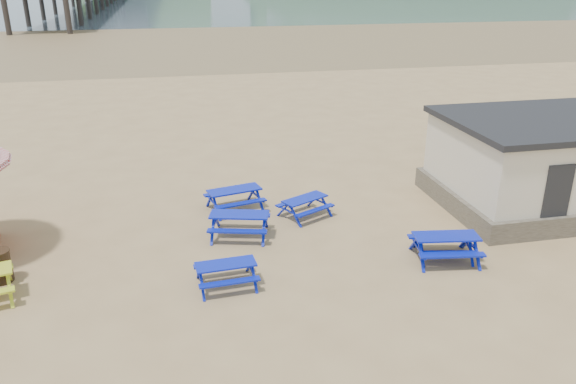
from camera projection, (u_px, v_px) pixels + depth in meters
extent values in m
plane|color=tan|center=(259.00, 243.00, 17.23)|extent=(400.00, 400.00, 0.00)
plane|color=olive|center=(184.00, 40.00, 67.20)|extent=(400.00, 400.00, 0.00)
cube|color=#0130A3|center=(239.00, 215.00, 17.41)|extent=(1.94, 1.15, 0.05)
cube|color=#0130A3|center=(242.00, 215.00, 18.08)|extent=(1.82, 0.72, 0.05)
cube|color=#0130A3|center=(237.00, 231.00, 16.96)|extent=(1.82, 0.72, 0.05)
cube|color=#0130A3|center=(234.00, 190.00, 19.36)|extent=(1.94, 1.11, 0.05)
cube|color=#0130A3|center=(229.00, 192.00, 19.97)|extent=(1.83, 0.66, 0.05)
cube|color=#0130A3|center=(241.00, 204.00, 18.95)|extent=(1.83, 0.66, 0.05)
cube|color=#0130A3|center=(305.00, 199.00, 18.87)|extent=(1.69, 1.27, 0.04)
cube|color=#0130A3|center=(295.00, 201.00, 19.34)|extent=(1.51, 0.92, 0.04)
cube|color=#0130A3|center=(315.00, 210.00, 18.58)|extent=(1.51, 0.92, 0.04)
cube|color=#0130A3|center=(226.00, 264.00, 14.67)|extent=(1.62, 0.72, 0.04)
cube|color=#0130A3|center=(223.00, 263.00, 15.23)|extent=(1.59, 0.33, 0.04)
cube|color=#0130A3|center=(230.00, 282.00, 14.30)|extent=(1.59, 0.33, 0.04)
cube|color=#0130A3|center=(445.00, 236.00, 16.17)|extent=(1.71, 0.94, 0.04)
cube|color=#0130A3|center=(439.00, 236.00, 16.76)|extent=(1.63, 0.55, 0.04)
cube|color=#0130A3|center=(449.00, 253.00, 15.76)|extent=(1.63, 0.55, 0.04)
cube|color=#0130A3|center=(446.00, 236.00, 15.97)|extent=(1.93, 0.98, 0.05)
cube|color=#0130A3|center=(439.00, 236.00, 16.65)|extent=(1.86, 0.53, 0.05)
cube|color=#0130A3|center=(452.00, 255.00, 15.51)|extent=(1.86, 0.53, 0.05)
cylinder|color=#332113|center=(0.00, 267.00, 14.97)|extent=(0.58, 0.58, 0.88)
cube|color=#665B4C|center=(543.00, 194.00, 20.06)|extent=(7.40, 5.40, 0.70)
cube|color=beige|center=(551.00, 154.00, 19.51)|extent=(7.00, 5.00, 2.30)
cube|color=black|center=(557.00, 120.00, 19.07)|extent=(7.30, 5.30, 0.20)
cube|color=black|center=(557.00, 196.00, 17.09)|extent=(0.90, 0.06, 2.00)
ellipsoid|color=#2D4C1E|center=(375.00, 13.00, 247.53)|extent=(264.00, 144.00, 108.00)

